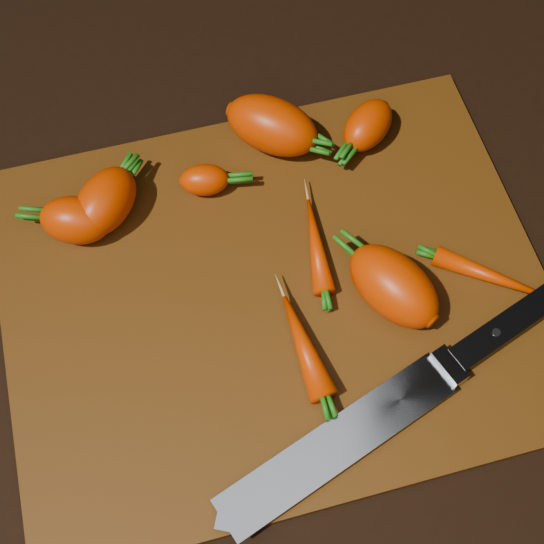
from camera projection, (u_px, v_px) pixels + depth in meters
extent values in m
cube|color=black|center=(275.00, 298.00, 0.72)|extent=(2.00, 2.00, 0.01)
cube|color=#562F0C|center=(275.00, 293.00, 0.71)|extent=(0.50, 0.40, 0.01)
ellipsoid|color=#CB3000|center=(105.00, 202.00, 0.72)|extent=(0.09, 0.09, 0.05)
ellipsoid|color=#CB3000|center=(76.00, 220.00, 0.71)|extent=(0.08, 0.07, 0.05)
ellipsoid|color=#CB3000|center=(272.00, 125.00, 0.75)|extent=(0.11, 0.11, 0.06)
ellipsoid|color=#CB3000|center=(394.00, 286.00, 0.67)|extent=(0.09, 0.11, 0.06)
ellipsoid|color=#CB3000|center=(368.00, 125.00, 0.76)|extent=(0.08, 0.07, 0.04)
ellipsoid|color=#CB3000|center=(204.00, 180.00, 0.74)|extent=(0.05, 0.04, 0.03)
ellipsoid|color=#CB3000|center=(316.00, 245.00, 0.71)|extent=(0.03, 0.10, 0.02)
ellipsoid|color=#CB3000|center=(494.00, 277.00, 0.70)|extent=(0.10, 0.09, 0.02)
ellipsoid|color=#CB3000|center=(304.00, 346.00, 0.66)|extent=(0.03, 0.10, 0.03)
cube|color=gray|center=(224.00, 522.00, 0.60)|extent=(0.23, 0.11, 0.00)
cube|color=gray|center=(345.00, 439.00, 0.63)|extent=(0.03, 0.04, 0.02)
cube|color=black|center=(411.00, 393.00, 0.65)|extent=(0.13, 0.06, 0.02)
cylinder|color=#B2B2B7|center=(395.00, 402.00, 0.64)|extent=(0.01, 0.01, 0.00)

